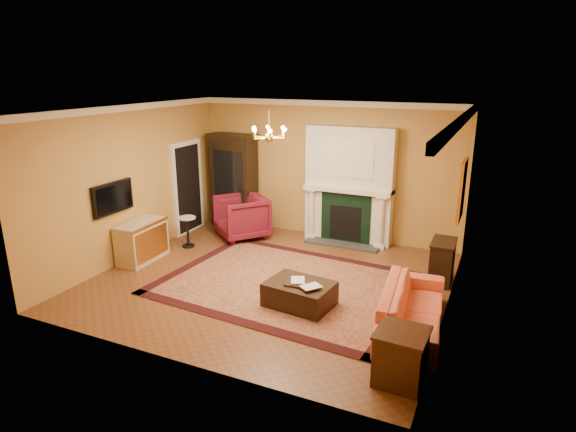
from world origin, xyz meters
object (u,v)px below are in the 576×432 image
Objects in this scene: wingback_armchair at (241,215)px; leather_ottoman at (300,294)px; end_table at (401,358)px; pedestal_table at (188,230)px; china_cabinet at (234,183)px; console_table at (442,262)px; coral_sofa at (413,302)px; commode at (142,241)px.

wingback_armchair is 1.02× the size of leather_ottoman.
pedestal_table is at bearing 151.23° from end_table.
china_cabinet is 5.18m from console_table.
wingback_armchair is 1.62× the size of end_table.
coral_sofa is at bearing -27.70° from china_cabinet.
end_table is at bearing -36.89° from china_cabinet.
wingback_armchair is 1.58× the size of pedestal_table.
coral_sofa is 3.30× the size of end_table.
pedestal_table is 0.90× the size of console_table.
pedestal_table is 5.79m from end_table.
end_table is at bearing -2.00° from wingback_armchair.
coral_sofa is at bearing -16.25° from pedestal_table.
coral_sofa is (5.34, -0.46, 0.02)m from commode.
end_table is (4.91, -4.47, -0.74)m from china_cabinet.
china_cabinet is 6.68m from end_table.
leather_ottoman is at bearing -136.32° from console_table.
china_cabinet reaches higher than leather_ottoman.
leather_ottoman is at bearing -6.03° from wingback_armchair.
leather_ottoman is (3.21, -1.49, -0.18)m from pedestal_table.
console_table is (0.06, 3.18, 0.04)m from end_table.
china_cabinet reaches higher than wingback_armchair.
console_table is at bearing 12.19° from commode.
commode reaches higher than console_table.
commode is 5.74m from end_table.
console_table reaches higher than leather_ottoman.
china_cabinet is 3.21× the size of pedestal_table.
coral_sofa is (4.80, -3.13, -0.64)m from china_cabinet.
console_table reaches higher than pedestal_table.
china_cabinet is at bearing 51.47° from coral_sofa.
commode is at bearing -110.57° from pedestal_table.
pedestal_table is 1.02× the size of end_table.
wingback_armchair is 0.49× the size of coral_sofa.
pedestal_table is at bearing -90.28° from china_cabinet.
commode is 1.03× the size of leather_ottoman.
commode is 1.63× the size of end_table.
pedestal_table is 0.63× the size of commode.
wingback_armchair reaches higher than commode.
leather_ottoman is (3.04, -3.17, -0.85)m from china_cabinet.
coral_sofa reaches higher than pedestal_table.
china_cabinet is 2.03× the size of wingback_armchair.
end_table reaches higher than leather_ottoman.
china_cabinet reaches higher than commode.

